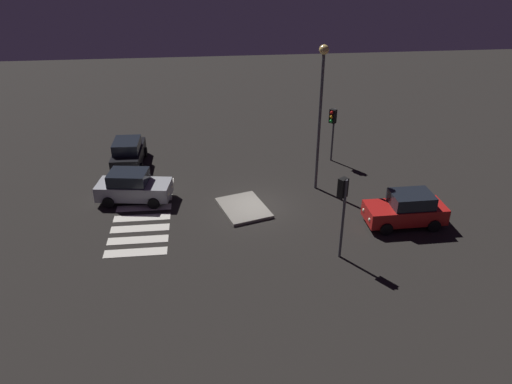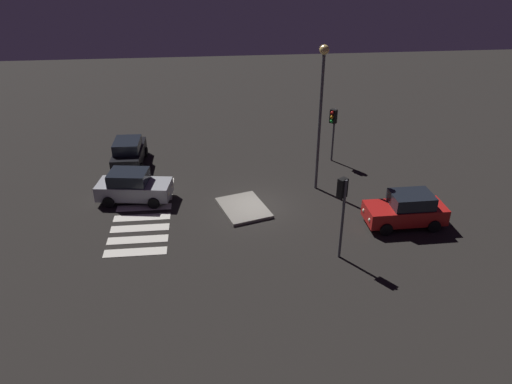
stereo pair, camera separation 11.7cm
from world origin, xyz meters
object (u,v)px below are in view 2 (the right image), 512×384
object	(u,v)px
traffic_island	(244,208)
traffic_light_north	(342,199)
traffic_light_west	(333,122)
car_silver	(133,186)
car_red	(406,210)
street_lamp	(321,97)
car_black	(129,153)

from	to	relation	value
traffic_island	traffic_light_north	size ratio (longest dim) A/B	0.89
traffic_light_north	traffic_light_west	distance (m)	11.61
traffic_island	car_silver	size ratio (longest dim) A/B	0.84
traffic_island	car_red	size ratio (longest dim) A/B	0.87
street_lamp	car_red	bearing A→B (deg)	39.64
car_red	street_lamp	size ratio (longest dim) A/B	0.50
traffic_light_north	traffic_light_west	size ratio (longest dim) A/B	1.13
traffic_light_north	street_lamp	distance (m)	7.87
car_black	traffic_light_west	size ratio (longest dim) A/B	1.17
street_lamp	traffic_island	bearing A→B (deg)	-64.89
traffic_light_west	traffic_light_north	bearing A→B (deg)	32.81
traffic_island	traffic_light_north	xyz separation A→B (m)	(5.13, 4.32, 3.19)
traffic_light_west	street_lamp	size ratio (longest dim) A/B	0.43
traffic_light_west	traffic_island	bearing A→B (deg)	-2.48
traffic_light_west	car_black	bearing A→B (deg)	-48.46
traffic_island	car_silver	bearing A→B (deg)	-105.33
car_black	car_red	size ratio (longest dim) A/B	1.01
car_silver	car_black	bearing A→B (deg)	108.20
car_black	car_red	bearing A→B (deg)	-119.51
car_silver	street_lamp	xyz separation A→B (m)	(-0.46, 11.30, 5.03)
car_black	street_lamp	world-z (taller)	street_lamp
traffic_light_north	traffic_light_west	xyz separation A→B (m)	(-11.36, 2.38, -0.37)
traffic_island	car_black	xyz separation A→B (m)	(-6.99, -7.39, 0.86)
traffic_light_north	street_lamp	size ratio (longest dim) A/B	0.48
car_black	car_silver	xyz separation A→B (m)	(5.20, 0.89, -0.01)
car_red	traffic_light_west	distance (m)	9.27
car_silver	car_red	world-z (taller)	same
car_silver	traffic_light_west	size ratio (longest dim) A/B	1.20
car_silver	traffic_light_west	xyz separation A→B (m)	(-4.44, 13.21, 1.97)
car_red	street_lamp	bearing A→B (deg)	-51.30
traffic_island	car_black	size ratio (longest dim) A/B	0.86
traffic_island	car_black	distance (m)	10.21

